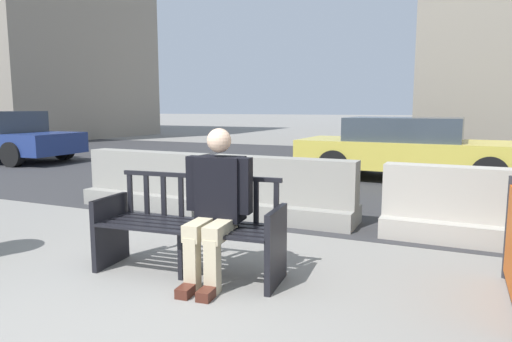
{
  "coord_description": "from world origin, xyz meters",
  "views": [
    {
      "loc": [
        2.07,
        -2.33,
        1.49
      ],
      "look_at": [
        -0.08,
        2.53,
        0.75
      ],
      "focal_mm": 32.0,
      "sensor_mm": 36.0,
      "label": 1
    }
  ],
  "objects_px": {
    "car_sedan_mid": "(410,148)",
    "car_sedan_far": "(0,136)",
    "jersey_barrier_left": "(149,184)",
    "jersey_barrier_centre": "(282,195)",
    "street_bench": "(189,231)",
    "seated_person": "(216,202)",
    "jersey_barrier_right": "(476,212)"
  },
  "relations": [
    {
      "from": "seated_person",
      "to": "jersey_barrier_right",
      "type": "xyz_separation_m",
      "value": [
        2.09,
        2.16,
        -0.35
      ]
    },
    {
      "from": "jersey_barrier_left",
      "to": "jersey_barrier_right",
      "type": "relative_size",
      "value": 1.0
    },
    {
      "from": "jersey_barrier_centre",
      "to": "car_sedan_mid",
      "type": "xyz_separation_m",
      "value": [
        1.2,
        4.33,
        0.32
      ]
    },
    {
      "from": "street_bench",
      "to": "car_sedan_mid",
      "type": "relative_size",
      "value": 0.37
    },
    {
      "from": "jersey_barrier_right",
      "to": "seated_person",
      "type": "bearing_deg",
      "value": -134.11
    },
    {
      "from": "jersey_barrier_centre",
      "to": "jersey_barrier_right",
      "type": "distance_m",
      "value": 2.33
    },
    {
      "from": "car_sedan_mid",
      "to": "jersey_barrier_left",
      "type": "bearing_deg",
      "value": -127.83
    },
    {
      "from": "jersey_barrier_right",
      "to": "car_sedan_mid",
      "type": "bearing_deg",
      "value": 104.38
    },
    {
      "from": "jersey_barrier_left",
      "to": "car_sedan_far",
      "type": "relative_size",
      "value": 0.44
    },
    {
      "from": "jersey_barrier_centre",
      "to": "jersey_barrier_right",
      "type": "height_order",
      "value": "same"
    },
    {
      "from": "street_bench",
      "to": "jersey_barrier_left",
      "type": "xyz_separation_m",
      "value": [
        -2.1,
        2.18,
        -0.06
      ]
    },
    {
      "from": "car_sedan_mid",
      "to": "car_sedan_far",
      "type": "xyz_separation_m",
      "value": [
        -10.88,
        -1.12,
        0.04
      ]
    },
    {
      "from": "jersey_barrier_left",
      "to": "car_sedan_mid",
      "type": "relative_size",
      "value": 0.44
    },
    {
      "from": "jersey_barrier_centre",
      "to": "car_sedan_mid",
      "type": "relative_size",
      "value": 0.43
    },
    {
      "from": "jersey_barrier_left",
      "to": "car_sedan_mid",
      "type": "distance_m",
      "value": 5.48
    },
    {
      "from": "street_bench",
      "to": "car_sedan_far",
      "type": "distance_m",
      "value": 11.03
    },
    {
      "from": "street_bench",
      "to": "car_sedan_far",
      "type": "xyz_separation_m",
      "value": [
        -9.62,
        5.39,
        0.3
      ]
    },
    {
      "from": "jersey_barrier_right",
      "to": "car_sedan_far",
      "type": "xyz_separation_m",
      "value": [
        -12.0,
        3.27,
        0.36
      ]
    },
    {
      "from": "jersey_barrier_right",
      "to": "car_sedan_far",
      "type": "relative_size",
      "value": 0.44
    },
    {
      "from": "jersey_barrier_left",
      "to": "jersey_barrier_right",
      "type": "height_order",
      "value": "same"
    },
    {
      "from": "jersey_barrier_left",
      "to": "jersey_barrier_centre",
      "type": "bearing_deg",
      "value": -0.04
    },
    {
      "from": "seated_person",
      "to": "car_sedan_mid",
      "type": "relative_size",
      "value": 0.28
    },
    {
      "from": "street_bench",
      "to": "seated_person",
      "type": "height_order",
      "value": "seated_person"
    },
    {
      "from": "seated_person",
      "to": "car_sedan_far",
      "type": "xyz_separation_m",
      "value": [
        -9.91,
        5.42,
        0.01
      ]
    },
    {
      "from": "car_sedan_far",
      "to": "jersey_barrier_centre",
      "type": "bearing_deg",
      "value": -18.34
    },
    {
      "from": "street_bench",
      "to": "car_sedan_mid",
      "type": "xyz_separation_m",
      "value": [
        1.26,
        6.51,
        0.26
      ]
    },
    {
      "from": "jersey_barrier_left",
      "to": "car_sedan_mid",
      "type": "xyz_separation_m",
      "value": [
        3.36,
        4.32,
        0.32
      ]
    },
    {
      "from": "street_bench",
      "to": "jersey_barrier_right",
      "type": "relative_size",
      "value": 0.86
    },
    {
      "from": "jersey_barrier_left",
      "to": "jersey_barrier_right",
      "type": "distance_m",
      "value": 4.48
    },
    {
      "from": "jersey_barrier_centre",
      "to": "jersey_barrier_left",
      "type": "relative_size",
      "value": 0.99
    },
    {
      "from": "jersey_barrier_centre",
      "to": "jersey_barrier_right",
      "type": "bearing_deg",
      "value": -1.41
    },
    {
      "from": "street_bench",
      "to": "seated_person",
      "type": "xyz_separation_m",
      "value": [
        0.3,
        -0.03,
        0.29
      ]
    }
  ]
}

